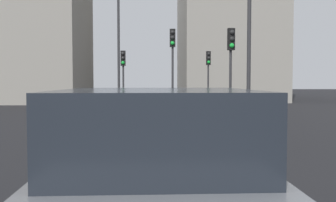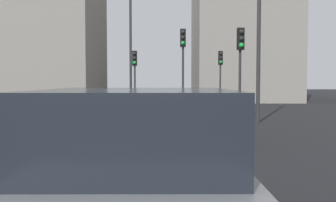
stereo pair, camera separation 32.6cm
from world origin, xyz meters
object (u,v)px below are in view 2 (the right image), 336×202
at_px(car_grey_second, 138,178).
at_px(traffic_light_far_right, 220,67).
at_px(car_silver_lead, 177,115).
at_px(street_lamp_kerbside, 131,33).
at_px(traffic_light_near_left, 183,53).
at_px(traffic_light_near_right, 135,67).
at_px(traffic_light_far_left, 241,54).

height_order(car_grey_second, traffic_light_far_right, traffic_light_far_right).
bearing_deg(car_silver_lead, street_lamp_kerbside, 12.25).
bearing_deg(traffic_light_far_right, traffic_light_near_left, -26.04).
distance_m(car_silver_lead, traffic_light_far_right, 14.53).
bearing_deg(traffic_light_near_left, car_grey_second, 1.79).
bearing_deg(car_grey_second, traffic_light_far_right, -9.99).
distance_m(car_silver_lead, car_grey_second, 7.64).
xyz_separation_m(traffic_light_near_right, street_lamp_kerbside, (1.75, 0.44, 2.24)).
relative_size(car_grey_second, street_lamp_kerbside, 0.55).
xyz_separation_m(car_grey_second, traffic_light_far_right, (21.73, -3.25, 1.87)).
relative_size(traffic_light_near_left, traffic_light_far_left, 1.11).
bearing_deg(traffic_light_far_left, traffic_light_far_right, 171.86).
bearing_deg(car_grey_second, traffic_light_far_left, -15.11).
xyz_separation_m(car_grey_second, street_lamp_kerbside, (21.31, 2.58, 4.01)).
relative_size(traffic_light_near_right, street_lamp_kerbside, 0.43).
bearing_deg(street_lamp_kerbside, traffic_light_near_left, -148.85).
height_order(car_silver_lead, traffic_light_far_left, traffic_light_far_left).
bearing_deg(traffic_light_near_right, car_grey_second, 6.74).
distance_m(traffic_light_near_right, street_lamp_kerbside, 2.88).
height_order(car_grey_second, street_lamp_kerbside, street_lamp_kerbside).
xyz_separation_m(traffic_light_far_left, traffic_light_far_right, (9.34, -0.25, -0.15)).
distance_m(car_grey_second, street_lamp_kerbside, 21.84).
bearing_deg(traffic_light_far_right, street_lamp_kerbside, -88.29).
bearing_deg(traffic_light_near_right, car_silver_lead, 12.36).
relative_size(car_grey_second, traffic_light_far_right, 1.24).
height_order(traffic_light_far_left, traffic_light_far_right, traffic_light_far_left).
xyz_separation_m(car_silver_lead, car_grey_second, (-7.63, 0.37, 0.07)).
bearing_deg(traffic_light_near_left, traffic_light_far_left, 37.60).
height_order(car_silver_lead, traffic_light_near_right, traffic_light_near_right).
height_order(car_silver_lead, traffic_light_near_left, traffic_light_near_left).
distance_m(car_silver_lead, traffic_light_far_left, 5.83).
distance_m(traffic_light_far_right, street_lamp_kerbside, 6.22).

